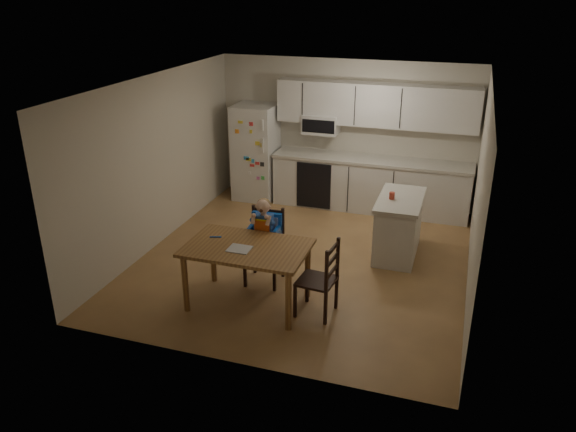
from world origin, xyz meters
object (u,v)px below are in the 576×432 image
at_px(refrigerator, 256,152).
at_px(chair_side, 324,275).
at_px(kitchen_island, 398,226).
at_px(red_cup, 392,196).
at_px(chair_booster, 265,231).
at_px(dining_table, 247,254).

height_order(refrigerator, chair_side, refrigerator).
relative_size(kitchen_island, red_cup, 12.01).
distance_m(refrigerator, chair_booster, 3.15).
xyz_separation_m(refrigerator, chair_side, (2.19, -3.47, -0.31)).
height_order(dining_table, chair_side, chair_side).
relative_size(refrigerator, chair_booster, 1.45).
bearing_deg(kitchen_island, chair_side, -107.48).
xyz_separation_m(chair_booster, chair_side, (0.95, -0.58, -0.17)).
height_order(kitchen_island, chair_side, chair_side).
height_order(red_cup, chair_booster, chair_booster).
relative_size(refrigerator, chair_side, 1.79).
relative_size(refrigerator, red_cup, 17.43).
height_order(refrigerator, kitchen_island, refrigerator).
xyz_separation_m(kitchen_island, chair_booster, (-1.55, -1.34, 0.27)).
xyz_separation_m(refrigerator, dining_table, (1.24, -3.51, -0.17)).
relative_size(kitchen_island, chair_side, 1.23).
height_order(chair_booster, chair_side, chair_booster).
bearing_deg(chair_side, kitchen_island, 168.32).
distance_m(kitchen_island, chair_booster, 2.06).
bearing_deg(refrigerator, dining_table, -70.51).
bearing_deg(refrigerator, chair_side, -57.77).
relative_size(red_cup, dining_table, 0.07).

